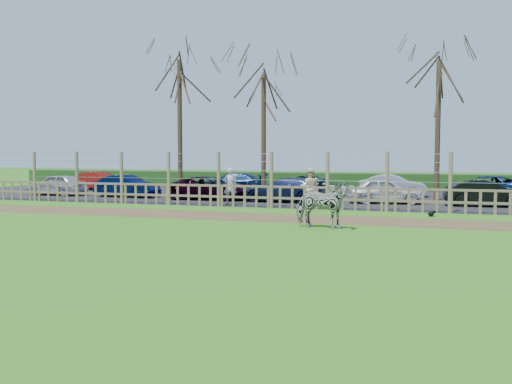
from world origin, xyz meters
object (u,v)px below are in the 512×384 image
(crow, at_px, (431,213))
(car_2, at_px, (209,188))
(tree_right, at_px, (438,97))
(zebra, at_px, (321,205))
(car_10, at_px, (314,184))
(car_4, at_px, (386,191))
(car_7, at_px, (99,181))
(car_3, at_px, (284,190))
(visitor_b, at_px, (310,187))
(visitor_a, at_px, (230,186))
(tree_left, at_px, (180,95))
(car_5, at_px, (487,193))
(tree_mid, at_px, (264,108))
(car_0, at_px, (57,185))
(car_9, at_px, (232,183))
(car_11, at_px, (393,186))
(car_12, at_px, (484,187))
(car_1, at_px, (127,186))

(crow, height_order, car_2, car_2)
(car_2, bearing_deg, tree_right, -75.15)
(zebra, bearing_deg, car_10, 19.02)
(car_4, bearing_deg, car_7, 69.06)
(car_3, bearing_deg, visitor_b, 43.09)
(car_3, bearing_deg, car_4, 100.46)
(visitor_b, bearing_deg, visitor_a, -4.92)
(tree_left, xyz_separation_m, car_4, (11.19, -1.11, -4.98))
(zebra, height_order, car_5, zebra)
(tree_mid, xyz_separation_m, car_10, (2.22, 2.76, -4.23))
(car_0, bearing_deg, car_9, 119.66)
(car_11, bearing_deg, car_2, 118.45)
(tree_mid, relative_size, car_9, 1.65)
(tree_right, height_order, car_10, tree_right)
(tree_right, height_order, car_0, tree_right)
(tree_left, relative_size, car_10, 2.24)
(car_4, bearing_deg, tree_right, -49.12)
(crow, height_order, car_12, car_12)
(tree_right, xyz_separation_m, visitor_b, (-5.42, -5.26, -4.34))
(tree_left, xyz_separation_m, car_5, (15.64, -1.30, -4.98))
(car_0, height_order, car_4, same)
(car_1, height_order, car_5, same)
(visitor_b, bearing_deg, car_3, -57.40)
(car_12, bearing_deg, car_3, -66.71)
(visitor_b, height_order, car_9, visitor_b)
(car_9, distance_m, car_10, 4.97)
(tree_right, distance_m, car_10, 8.50)
(visitor_b, height_order, car_0, visitor_b)
(car_5, xyz_separation_m, car_12, (0.26, 4.78, 0.00))
(visitor_a, bearing_deg, car_0, -26.01)
(car_2, xyz_separation_m, car_12, (13.55, 5.01, 0.00))
(tree_left, relative_size, car_4, 2.24)
(tree_right, distance_m, car_3, 9.08)
(car_1, xyz_separation_m, car_3, (8.94, -0.42, 0.00))
(car_3, xyz_separation_m, car_5, (9.27, 0.43, 0.00))
(crow, height_order, car_9, car_9)
(tree_mid, bearing_deg, tree_left, -167.47)
(tree_left, relative_size, crow, 25.70)
(tree_mid, relative_size, zebra, 3.71)
(tree_mid, xyz_separation_m, car_7, (-11.74, 2.27, -4.23))
(car_2, bearing_deg, visitor_a, -140.48)
(car_4, bearing_deg, visitor_a, 104.81)
(zebra, bearing_deg, car_11, 1.17)
(crow, bearing_deg, car_1, 163.80)
(tree_mid, bearing_deg, car_0, -168.39)
(car_0, bearing_deg, tree_mid, 102.55)
(crow, distance_m, car_5, 5.21)
(car_10, bearing_deg, car_1, 123.74)
(visitor_b, relative_size, crow, 5.63)
(car_9, distance_m, car_12, 14.14)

